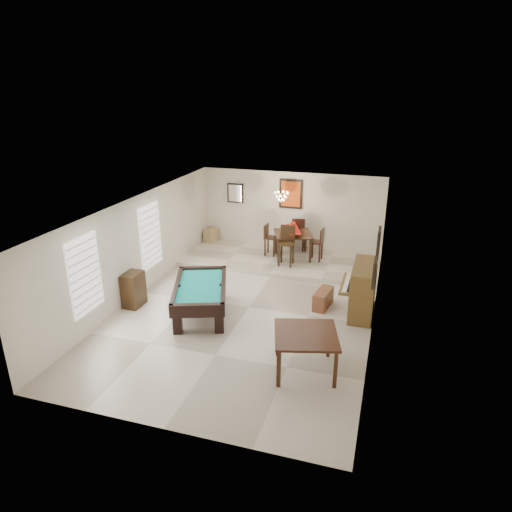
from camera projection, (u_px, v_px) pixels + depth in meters
The scene contains 26 objects.
ground_plane at pixel (249, 307), 11.40m from camera, with size 6.00×9.00×0.02m, color beige.
wall_back at pixel (291, 212), 14.96m from camera, with size 6.00×0.04×2.60m, color silver.
wall_front at pixel (158, 360), 6.91m from camera, with size 6.00×0.04×2.60m, color silver.
wall_left at pixel (138, 246), 11.75m from camera, with size 0.04×9.00×2.60m, color silver.
wall_right at pixel (377, 273), 10.12m from camera, with size 0.04×9.00×2.60m, color silver.
ceiling at pixel (248, 206), 10.47m from camera, with size 6.00×9.00×0.04m, color white.
dining_step at pixel (281, 260), 14.28m from camera, with size 6.00×2.50×0.12m, color beige.
window_left_front at pixel (85, 275), 9.74m from camera, with size 0.06×1.00×1.70m, color white.
window_left_rear at pixel (150, 236), 12.24m from camera, with size 0.06×1.00×1.70m, color white.
pool_table at pixel (201, 300), 10.94m from camera, with size 1.20×2.22×0.74m, color black, non-canonical shape.
square_table at pixel (305, 352), 8.74m from camera, with size 1.18×1.18×0.82m, color black, non-canonical shape.
upright_piano at pixel (357, 289), 10.94m from camera, with size 0.83×1.49×1.24m, color brown, non-canonical shape.
piano_bench at pixel (323, 299), 11.34m from camera, with size 0.31×0.79×0.44m, color brown.
apothecary_chest at pixel (134, 289), 11.33m from camera, with size 0.39×0.58×0.88m, color black.
dining_table at pixel (293, 243), 14.18m from camera, with size 1.10×1.10×0.91m, color black, non-canonical shape.
flower_vase at pixel (293, 225), 13.98m from camera, with size 0.15×0.15×0.26m, color #A5250E, non-canonical shape.
dining_chair_south at pixel (286, 246), 13.52m from camera, with size 0.44×0.44×1.19m, color black, non-canonical shape.
dining_chair_north at pixel (299, 234), 14.81m from camera, with size 0.41×0.41×1.10m, color black, non-canonical shape.
dining_chair_west at pixel (271, 240), 14.38m from camera, with size 0.37×0.37×0.99m, color black, non-canonical shape.
dining_chair_east at pixel (316, 245), 13.94m from camera, with size 0.37×0.37×1.01m, color black, non-canonical shape.
corner_bench at pixel (211, 235), 15.74m from camera, with size 0.38×0.48×0.43m, color #A38958.
chandelier at pixel (282, 193), 13.48m from camera, with size 0.44×0.44×0.60m, color #FFE5B2, non-canonical shape.
back_painting at pixel (291, 194), 14.71m from camera, with size 0.75×0.06×0.95m, color #D84C14.
back_mirror at pixel (235, 193), 15.26m from camera, with size 0.55×0.06×0.65m, color white.
right_picture_upper at pixel (379, 243), 10.18m from camera, with size 0.06×0.55×0.65m, color slate.
right_picture_lower at pixel (374, 273), 9.09m from camera, with size 0.06×0.45×0.55m, color gray.
Camera 1 is at (3.14, -9.71, 5.23)m, focal length 32.00 mm.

